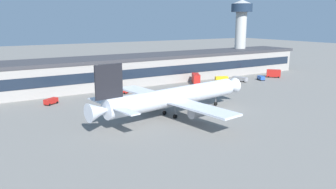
{
  "coord_description": "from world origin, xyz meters",
  "views": [
    {
      "loc": [
        -60.11,
        -69.03,
        25.11
      ],
      "look_at": [
        -13.75,
        6.91,
        5.0
      ],
      "focal_mm": 34.96,
      "sensor_mm": 36.0,
      "label": 1
    }
  ],
  "objects_px": {
    "airliner": "(173,97)",
    "follow_me_car": "(51,101)",
    "catering_truck": "(196,79)",
    "baggage_tug": "(261,78)",
    "crew_van": "(221,79)",
    "belt_loader": "(240,79)",
    "control_tower": "(241,27)",
    "pushback_tractor": "(121,90)",
    "stair_truck": "(274,73)"
  },
  "relations": [
    {
      "from": "crew_van",
      "to": "baggage_tug",
      "type": "height_order",
      "value": "crew_van"
    },
    {
      "from": "belt_loader",
      "to": "pushback_tractor",
      "type": "height_order",
      "value": "belt_loader"
    },
    {
      "from": "catering_truck",
      "to": "follow_me_car",
      "type": "height_order",
      "value": "catering_truck"
    },
    {
      "from": "stair_truck",
      "to": "crew_van",
      "type": "relative_size",
      "value": 1.07
    },
    {
      "from": "control_tower",
      "to": "follow_me_car",
      "type": "height_order",
      "value": "control_tower"
    },
    {
      "from": "control_tower",
      "to": "belt_loader",
      "type": "xyz_separation_m",
      "value": [
        -22.37,
        -24.23,
        -20.71
      ]
    },
    {
      "from": "crew_van",
      "to": "stair_truck",
      "type": "bearing_deg",
      "value": -5.36
    },
    {
      "from": "control_tower",
      "to": "catering_truck",
      "type": "height_order",
      "value": "control_tower"
    },
    {
      "from": "crew_van",
      "to": "follow_me_car",
      "type": "xyz_separation_m",
      "value": [
        -68.58,
        -0.81,
        -0.37
      ]
    },
    {
      "from": "pushback_tractor",
      "to": "catering_truck",
      "type": "bearing_deg",
      "value": -0.23
    },
    {
      "from": "control_tower",
      "to": "stair_truck",
      "type": "xyz_separation_m",
      "value": [
        -2.27,
        -24.85,
        -19.89
      ]
    },
    {
      "from": "stair_truck",
      "to": "pushback_tractor",
      "type": "relative_size",
      "value": 1.14
    },
    {
      "from": "control_tower",
      "to": "belt_loader",
      "type": "relative_size",
      "value": 5.29
    },
    {
      "from": "baggage_tug",
      "to": "stair_truck",
      "type": "bearing_deg",
      "value": 10.95
    },
    {
      "from": "catering_truck",
      "to": "baggage_tug",
      "type": "relative_size",
      "value": 1.86
    },
    {
      "from": "belt_loader",
      "to": "stair_truck",
      "type": "bearing_deg",
      "value": -1.77
    },
    {
      "from": "catering_truck",
      "to": "pushback_tractor",
      "type": "relative_size",
      "value": 1.43
    },
    {
      "from": "crew_van",
      "to": "follow_me_car",
      "type": "distance_m",
      "value": 68.59
    },
    {
      "from": "catering_truck",
      "to": "follow_me_car",
      "type": "xyz_separation_m",
      "value": [
        -57.47,
        -3.35,
        -1.2
      ]
    },
    {
      "from": "follow_me_car",
      "to": "baggage_tug",
      "type": "relative_size",
      "value": 1.16
    },
    {
      "from": "stair_truck",
      "to": "follow_me_car",
      "type": "distance_m",
      "value": 97.2
    },
    {
      "from": "stair_truck",
      "to": "airliner",
      "type": "bearing_deg",
      "value": -158.61
    },
    {
      "from": "airliner",
      "to": "baggage_tug",
      "type": "height_order",
      "value": "airliner"
    },
    {
      "from": "crew_van",
      "to": "follow_me_car",
      "type": "bearing_deg",
      "value": -179.32
    },
    {
      "from": "stair_truck",
      "to": "follow_me_car",
      "type": "bearing_deg",
      "value": 178.89
    },
    {
      "from": "stair_truck",
      "to": "control_tower",
      "type": "bearing_deg",
      "value": 84.78
    },
    {
      "from": "follow_me_car",
      "to": "control_tower",
      "type": "bearing_deg",
      "value": 13.01
    },
    {
      "from": "stair_truck",
      "to": "crew_van",
      "type": "xyz_separation_m",
      "value": [
        -28.59,
        2.68,
        -0.52
      ]
    },
    {
      "from": "airliner",
      "to": "catering_truck",
      "type": "xyz_separation_m",
      "value": [
        31.97,
        33.31,
        -2.93
      ]
    },
    {
      "from": "catering_truck",
      "to": "stair_truck",
      "type": "distance_m",
      "value": 40.05
    },
    {
      "from": "control_tower",
      "to": "belt_loader",
      "type": "distance_m",
      "value": 38.94
    },
    {
      "from": "belt_loader",
      "to": "follow_me_car",
      "type": "relative_size",
      "value": 1.42
    },
    {
      "from": "stair_truck",
      "to": "baggage_tug",
      "type": "distance_m",
      "value": 10.47
    },
    {
      "from": "crew_van",
      "to": "follow_me_car",
      "type": "relative_size",
      "value": 1.2
    },
    {
      "from": "control_tower",
      "to": "baggage_tug",
      "type": "distance_m",
      "value": 36.17
    },
    {
      "from": "pushback_tractor",
      "to": "belt_loader",
      "type": "bearing_deg",
      "value": -5.18
    },
    {
      "from": "airliner",
      "to": "control_tower",
      "type": "distance_m",
      "value": 92.45
    },
    {
      "from": "belt_loader",
      "to": "crew_van",
      "type": "distance_m",
      "value": 8.75
    },
    {
      "from": "crew_van",
      "to": "pushback_tractor",
      "type": "distance_m",
      "value": 43.83
    },
    {
      "from": "control_tower",
      "to": "pushback_tractor",
      "type": "distance_m",
      "value": 79.88
    },
    {
      "from": "belt_loader",
      "to": "stair_truck",
      "type": "relative_size",
      "value": 1.11
    },
    {
      "from": "control_tower",
      "to": "follow_me_car",
      "type": "relative_size",
      "value": 7.51
    },
    {
      "from": "catering_truck",
      "to": "belt_loader",
      "type": "relative_size",
      "value": 1.13
    },
    {
      "from": "airliner",
      "to": "follow_me_car",
      "type": "relative_size",
      "value": 10.72
    },
    {
      "from": "airliner",
      "to": "baggage_tug",
      "type": "distance_m",
      "value": 66.87
    },
    {
      "from": "airliner",
      "to": "catering_truck",
      "type": "distance_m",
      "value": 46.26
    },
    {
      "from": "crew_van",
      "to": "baggage_tug",
      "type": "distance_m",
      "value": 18.94
    },
    {
      "from": "catering_truck",
      "to": "crew_van",
      "type": "relative_size",
      "value": 1.34
    },
    {
      "from": "stair_truck",
      "to": "baggage_tug",
      "type": "height_order",
      "value": "stair_truck"
    },
    {
      "from": "pushback_tractor",
      "to": "baggage_tug",
      "type": "relative_size",
      "value": 1.29
    }
  ]
}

